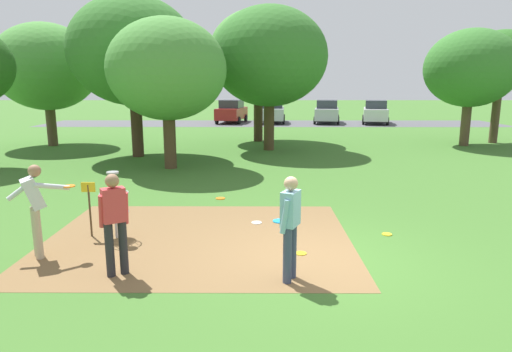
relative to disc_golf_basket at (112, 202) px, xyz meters
The scene contains 22 objects.
ground_plane 4.31m from the disc_golf_basket, 15.90° to the right, with size 160.00×160.00×0.00m, color #3D6B28.
dirt_tee_pad 1.91m from the disc_golf_basket, ahead, with size 6.16×4.86×0.01m, color brown.
disc_golf_basket is the anchor object (origin of this frame).
player_foreground_watching 1.47m from the disc_golf_basket, 135.25° to the right, with size 1.15×0.54×1.71m.
player_throwing 1.93m from the disc_golf_basket, 70.37° to the right, with size 0.49×0.45×1.71m.
player_waiting_left 4.01m from the disc_golf_basket, 29.87° to the right, with size 0.45×0.49×1.71m.
frisbee_near_basket 3.79m from the disc_golf_basket, 58.82° to the left, with size 0.26×0.26×0.02m, color orange.
frisbee_by_tee 3.19m from the disc_golf_basket, 18.77° to the left, with size 0.23×0.23×0.02m, color white.
frisbee_mid_grass 3.94m from the disc_golf_basket, 13.04° to the right, with size 0.21×0.21×0.02m, color gold.
frisbee_far_left 5.73m from the disc_golf_basket, ahead, with size 0.20×0.20×0.02m, color gold.
tree_near_left 11.36m from the disc_golf_basket, 102.21° to the left, with size 5.31×5.31×6.71m.
tree_near_right 22.00m from the disc_golf_basket, 44.17° to the left, with size 3.55×3.55×5.84m.
tree_mid_left 13.45m from the disc_golf_basket, 74.42° to the left, with size 5.37×5.37×6.62m.
tree_mid_center 16.57m from the disc_golf_basket, 79.35° to the left, with size 5.19×5.19×6.99m.
tree_mid_right 8.25m from the disc_golf_basket, 92.36° to the left, with size 4.30×4.30×5.45m.
tree_far_left 16.16m from the disc_golf_basket, 118.49° to the left, with size 5.01×5.01×6.06m.
tree_far_center 19.76m from the disc_golf_basket, 46.09° to the left, with size 4.51×4.51×5.79m.
parking_lot_strip 27.29m from the disc_golf_basket, 81.39° to the left, with size 36.00×6.00×0.01m, color #4C4C51.
parked_car_leftmost 27.73m from the disc_golf_basket, 88.34° to the left, with size 2.52×4.45×1.84m.
parked_car_center_left 27.91m from the disc_golf_basket, 81.47° to the left, with size 2.18×4.31×1.84m.
parked_car_center_right 28.71m from the disc_golf_basket, 72.78° to the left, with size 2.48×4.44×1.84m.
parked_car_rightmost 29.66m from the disc_golf_basket, 65.51° to the left, with size 2.69×4.49×1.84m.
Camera 1 is at (-1.11, -7.54, 3.11)m, focal length 31.23 mm.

